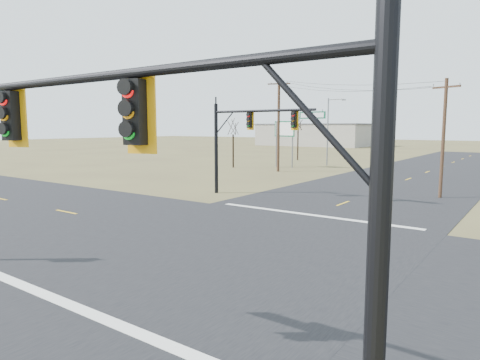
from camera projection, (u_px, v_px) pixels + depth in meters
name	position (u px, v px, depth m)	size (l,w,h in m)	color
ground	(232.00, 245.00, 17.88)	(320.00, 320.00, 0.00)	brown
road_ew	(232.00, 245.00, 17.88)	(160.00, 14.00, 0.02)	black
road_ns	(232.00, 245.00, 17.88)	(14.00, 160.00, 0.02)	black
stop_bar_near	(70.00, 305.00, 11.82)	(12.00, 0.40, 0.01)	silver
stop_bar_far	(312.00, 215.00, 23.93)	(12.00, 0.40, 0.01)	silver
mast_arm_near	(138.00, 143.00, 6.95)	(10.33, 0.52, 6.38)	black
mast_arm_far	(251.00, 129.00, 29.79)	(8.83, 0.40, 6.62)	black
utility_pole_near	(443.00, 136.00, 29.37)	(1.91, 0.86, 8.22)	#492E1F
utility_pole_far	(279.00, 124.00, 47.03)	(2.38, 0.98, 10.20)	#492E1F
highway_sign	(284.00, 134.00, 52.11)	(2.98, 0.54, 5.64)	slate
streetlight_c	(329.00, 128.00, 54.52)	(2.40, 0.33, 8.57)	slate
bare_tree_a	(233.00, 126.00, 51.69)	(2.75, 2.75, 6.32)	black
bare_tree_b	(298.00, 123.00, 63.41)	(3.32, 3.32, 6.84)	black
warehouse_left	(314.00, 135.00, 113.27)	(28.00, 14.00, 5.50)	gray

